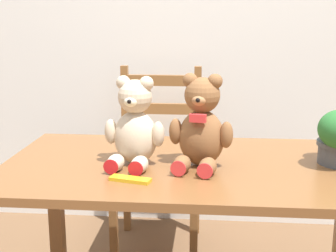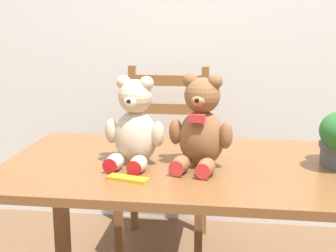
# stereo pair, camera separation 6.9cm
# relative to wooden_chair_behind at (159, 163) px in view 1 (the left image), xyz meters

# --- Properties ---
(wall_back) EXTENTS (8.00, 0.04, 2.60)m
(wall_back) POSITION_rel_wooden_chair_behind_xyz_m (0.22, 0.35, 0.82)
(wall_back) COLOR silver
(wall_back) RESTS_ON ground_plane
(dining_table) EXTENTS (1.40, 0.78, 0.74)m
(dining_table) POSITION_rel_wooden_chair_behind_xyz_m (0.22, -0.81, 0.16)
(dining_table) COLOR brown
(dining_table) RESTS_ON ground_plane
(wooden_chair_behind) EXTENTS (0.45, 0.44, 1.00)m
(wooden_chair_behind) POSITION_rel_wooden_chair_behind_xyz_m (0.00, 0.00, 0.00)
(wooden_chair_behind) COLOR brown
(wooden_chair_behind) RESTS_ON ground_plane
(teddy_bear_left) EXTENTS (0.23, 0.24, 0.32)m
(teddy_bear_left) POSITION_rel_wooden_chair_behind_xyz_m (0.01, -0.84, 0.40)
(teddy_bear_left) COLOR beige
(teddy_bear_left) RESTS_ON dining_table
(teddy_bear_right) EXTENTS (0.24, 0.25, 0.33)m
(teddy_bear_right) POSITION_rel_wooden_chair_behind_xyz_m (0.24, -0.84, 0.40)
(teddy_bear_right) COLOR brown
(teddy_bear_right) RESTS_ON dining_table
(chocolate_bar) EXTENTS (0.14, 0.07, 0.01)m
(chocolate_bar) POSITION_rel_wooden_chair_behind_xyz_m (0.02, -1.02, 0.27)
(chocolate_bar) COLOR gold
(chocolate_bar) RESTS_ON dining_table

